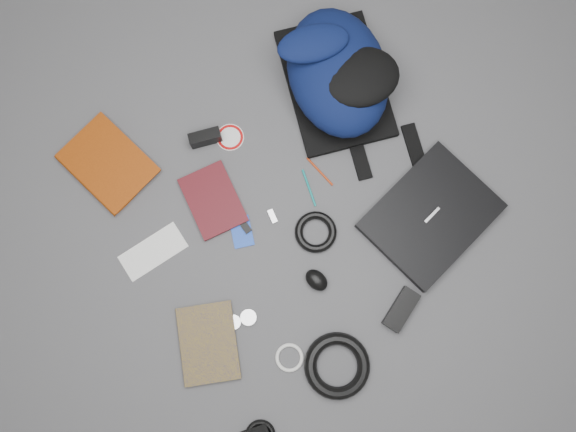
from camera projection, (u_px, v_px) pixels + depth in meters
ground at (288, 217)px, 1.77m from camera, size 4.00×4.00×0.00m
backpack at (338, 73)px, 1.74m from camera, size 0.48×0.56×0.20m
laptop at (431, 216)px, 1.75m from camera, size 0.42×0.35×0.04m
textbook_red at (84, 187)px, 1.77m from camera, size 0.25×0.31×0.03m
comic_book at (180, 348)px, 1.70m from camera, size 0.26×0.29×0.02m
envelope at (153, 252)px, 1.75m from camera, size 0.21×0.10×0.00m
dvd_case at (213, 200)px, 1.77m from camera, size 0.19×0.24×0.02m
compact_camera at (205, 138)px, 1.78m from camera, size 0.11×0.07×0.06m
sticker_disc at (230, 137)px, 1.81m from camera, size 0.10×0.10×0.00m
pen_teal at (309, 188)px, 1.78m from camera, size 0.04×0.12×0.01m
pen_red at (320, 171)px, 1.79m from camera, size 0.02×0.12×0.01m
id_badge at (242, 232)px, 1.76m from camera, size 0.10×0.11×0.00m
usb_black at (244, 224)px, 1.76m from camera, size 0.02×0.06×0.01m
usb_silver at (272, 216)px, 1.77m from camera, size 0.03×0.05×0.01m
mouse at (317, 280)px, 1.72m from camera, size 0.07×0.09×0.04m
headphone_left at (234, 322)px, 1.71m from camera, size 0.05×0.05×0.01m
headphone_right at (249, 317)px, 1.71m from camera, size 0.06×0.06×0.01m
cable_coil at (316, 232)px, 1.75m from camera, size 0.15×0.15×0.03m
power_brick at (401, 309)px, 1.71m from camera, size 0.15×0.10×0.03m
power_cord_coil at (337, 366)px, 1.68m from camera, size 0.25×0.25×0.04m
white_cable_coil at (289, 358)px, 1.70m from camera, size 0.09×0.09×0.01m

